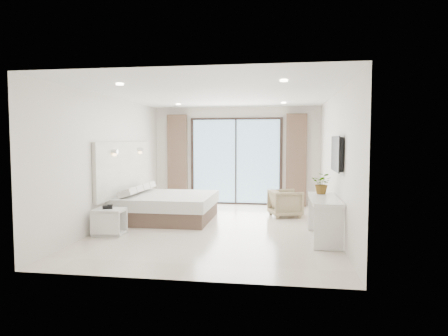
{
  "coord_description": "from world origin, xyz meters",
  "views": [
    {
      "loc": [
        1.31,
        -7.94,
        1.79
      ],
      "look_at": [
        0.06,
        0.4,
        1.2
      ],
      "focal_mm": 32.0,
      "sensor_mm": 36.0,
      "label": 1
    }
  ],
  "objects_px": {
    "nightstand": "(110,222)",
    "console_desk": "(324,209)",
    "bed": "(167,206)",
    "armchair": "(285,202)"
  },
  "relations": [
    {
      "from": "nightstand",
      "to": "console_desk",
      "type": "height_order",
      "value": "console_desk"
    },
    {
      "from": "console_desk",
      "to": "armchair",
      "type": "relative_size",
      "value": 2.27
    },
    {
      "from": "nightstand",
      "to": "console_desk",
      "type": "xyz_separation_m",
      "value": [
        3.97,
        0.21,
        0.31
      ]
    },
    {
      "from": "bed",
      "to": "console_desk",
      "type": "distance_m",
      "value": 3.61
    },
    {
      "from": "console_desk",
      "to": "bed",
      "type": "bearing_deg",
      "value": 157.63
    },
    {
      "from": "bed",
      "to": "armchair",
      "type": "relative_size",
      "value": 2.95
    },
    {
      "from": "bed",
      "to": "armchair",
      "type": "xyz_separation_m",
      "value": [
        2.65,
        0.75,
        0.05
      ]
    },
    {
      "from": "bed",
      "to": "console_desk",
      "type": "relative_size",
      "value": 1.3
    },
    {
      "from": "bed",
      "to": "armchair",
      "type": "distance_m",
      "value": 2.75
    },
    {
      "from": "nightstand",
      "to": "console_desk",
      "type": "relative_size",
      "value": 0.35
    }
  ]
}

